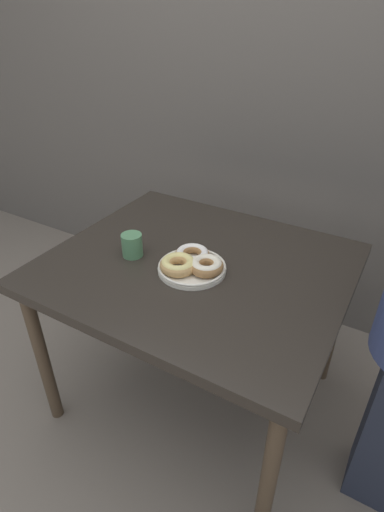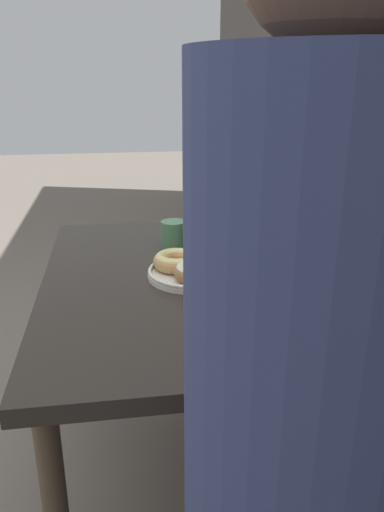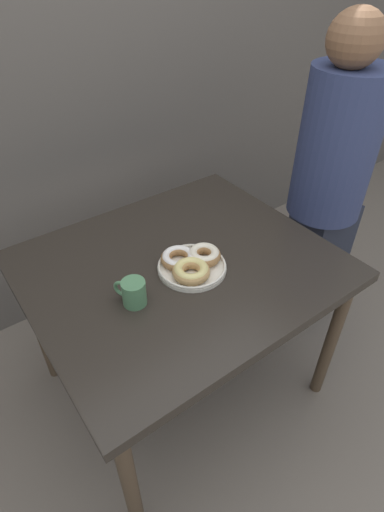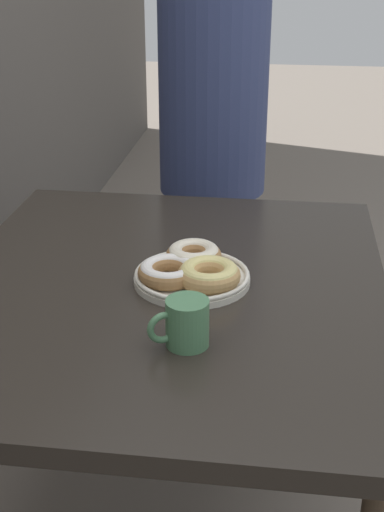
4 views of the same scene
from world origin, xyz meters
The scene contains 6 objects.
ground_plane centered at (0.00, 0.00, 0.00)m, with size 14.00×14.00×0.00m, color #70665B.
wall_back centered at (0.00, 1.12, 1.30)m, with size 8.00×0.05×2.60m.
dining_table centered at (0.00, 0.28, 0.65)m, with size 1.06×0.91×0.72m.
donut_plate centered at (0.01, 0.23, 0.75)m, with size 0.26×0.25×0.06m.
coffee_mug centered at (-0.23, 0.20, 0.77)m, with size 0.08×0.11×0.09m.
person_figure centered at (0.78, 0.26, 0.78)m, with size 0.35×0.32×1.46m.
Camera 3 is at (-0.62, -0.63, 1.64)m, focal length 28.00 mm.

